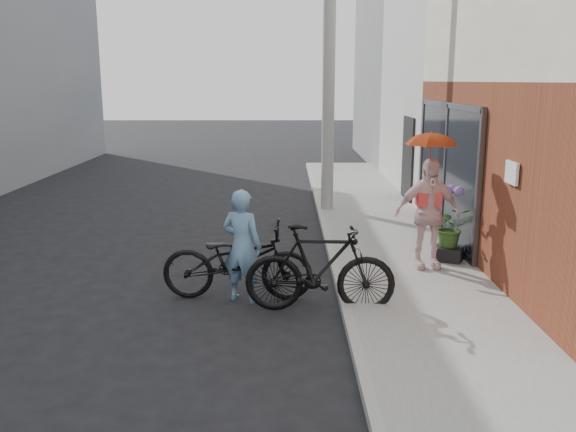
{
  "coord_description": "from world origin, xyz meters",
  "views": [
    {
      "loc": [
        0.15,
        -7.82,
        3.02
      ],
      "look_at": [
        0.18,
        0.8,
        1.1
      ],
      "focal_mm": 38.0,
      "sensor_mm": 36.0,
      "label": 1
    }
  ],
  "objects_px": {
    "utility_pole": "(329,58)",
    "kimono_woman": "(428,213)",
    "officer": "(242,246)",
    "bike_left": "(237,261)",
    "planter": "(449,253)",
    "bike_right": "(320,268)"
  },
  "relations": [
    {
      "from": "bike_right",
      "to": "utility_pole",
      "type": "bearing_deg",
      "value": -1.78
    },
    {
      "from": "kimono_woman",
      "to": "bike_left",
      "type": "bearing_deg",
      "value": -163.74
    },
    {
      "from": "officer",
      "to": "bike_left",
      "type": "distance_m",
      "value": 0.26
    },
    {
      "from": "bike_left",
      "to": "officer",
      "type": "bearing_deg",
      "value": -133.59
    },
    {
      "from": "bike_left",
      "to": "planter",
      "type": "bearing_deg",
      "value": -63.06
    },
    {
      "from": "kimono_woman",
      "to": "planter",
      "type": "bearing_deg",
      "value": 35.16
    },
    {
      "from": "utility_pole",
      "to": "officer",
      "type": "bearing_deg",
      "value": -105.21
    },
    {
      "from": "officer",
      "to": "utility_pole",
      "type": "bearing_deg",
      "value": -83.14
    },
    {
      "from": "utility_pole",
      "to": "bike_left",
      "type": "relative_size",
      "value": 3.31
    },
    {
      "from": "bike_right",
      "to": "planter",
      "type": "distance_m",
      "value": 3.02
    },
    {
      "from": "utility_pole",
      "to": "kimono_woman",
      "type": "distance_m",
      "value": 5.35
    },
    {
      "from": "officer",
      "to": "planter",
      "type": "bearing_deg",
      "value": -132.5
    },
    {
      "from": "bike_left",
      "to": "planter",
      "type": "height_order",
      "value": "bike_left"
    },
    {
      "from": "bike_left",
      "to": "kimono_woman",
      "type": "bearing_deg",
      "value": -66.2
    },
    {
      "from": "bike_right",
      "to": "planter",
      "type": "xyz_separation_m",
      "value": [
        2.24,
        1.98,
        -0.36
      ]
    },
    {
      "from": "utility_pole",
      "to": "planter",
      "type": "xyz_separation_m",
      "value": [
        1.74,
        -4.15,
        -3.27
      ]
    },
    {
      "from": "utility_pole",
      "to": "kimono_woman",
      "type": "height_order",
      "value": "utility_pole"
    },
    {
      "from": "officer",
      "to": "bike_right",
      "type": "xyz_separation_m",
      "value": [
        1.06,
        -0.41,
        -0.2
      ]
    },
    {
      "from": "bike_right",
      "to": "kimono_woman",
      "type": "xyz_separation_m",
      "value": [
        1.76,
        1.58,
        0.4
      ]
    },
    {
      "from": "utility_pole",
      "to": "officer",
      "type": "xyz_separation_m",
      "value": [
        -1.56,
        -5.72,
        -2.71
      ]
    },
    {
      "from": "officer",
      "to": "planter",
      "type": "height_order",
      "value": "officer"
    },
    {
      "from": "bike_right",
      "to": "bike_left",
      "type": "bearing_deg",
      "value": 69.32
    }
  ]
}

